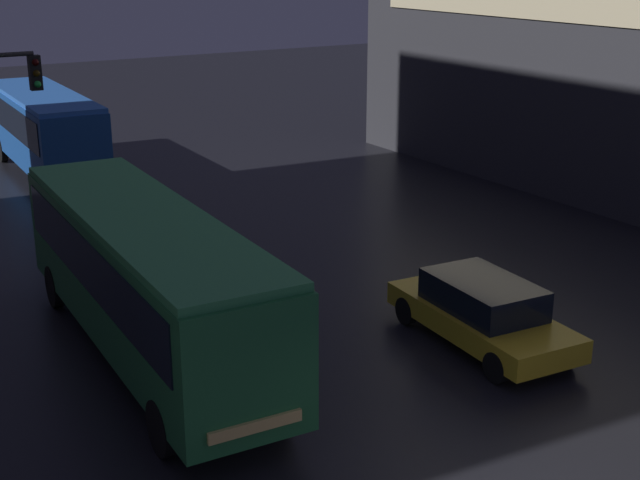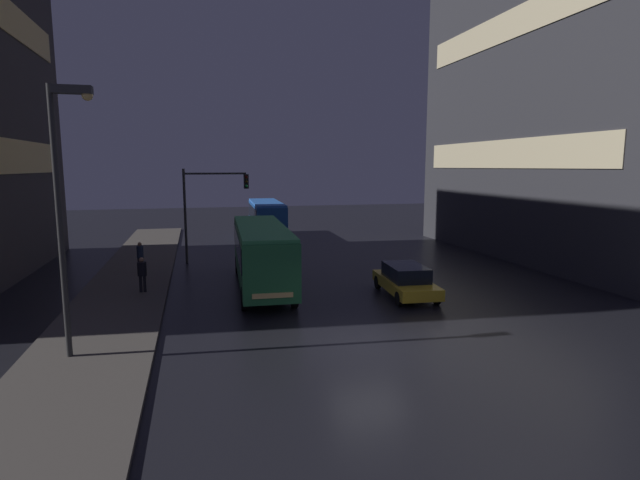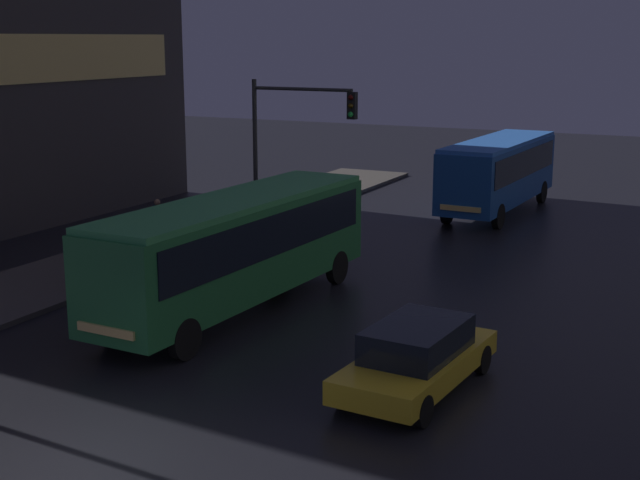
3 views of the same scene
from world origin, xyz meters
name	(u,v)px [view 2 (image 2 of 3)]	position (x,y,z in m)	size (l,w,h in m)	color
ground_plane	(369,346)	(0.00, 0.00, 0.00)	(120.00, 120.00, 0.00)	black
sidewalk_left	(126,289)	(-9.00, 10.00, 0.07)	(4.00, 48.00, 0.15)	#47423D
building_right_block	(574,90)	(18.66, 13.32, 10.93)	(10.07, 22.25, 21.86)	#2D2D33
bus_near	(262,250)	(-2.47, 8.97, 1.93)	(2.82, 10.49, 3.14)	#236B38
bus_far	(267,216)	(0.12, 25.83, 1.92)	(2.70, 9.36, 3.11)	#194793
car_taxi	(406,280)	(3.85, 5.82, 0.75)	(2.22, 4.77, 1.46)	gold
pedestrian_near	(140,254)	(-8.67, 13.80, 1.13)	(0.51, 0.51, 1.68)	black
pedestrian_mid	(142,271)	(-8.10, 8.93, 1.14)	(0.45, 0.45, 1.65)	black
traffic_light_main	(209,198)	(-4.77, 16.35, 4.05)	(4.01, 0.35, 5.87)	#2D2D2D
street_lamp_sidewalk	(65,182)	(-9.29, 1.01, 5.53)	(1.25, 0.36, 8.22)	#2D2D2D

